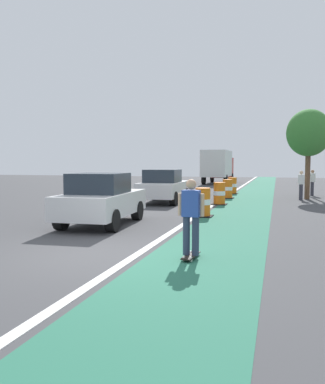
# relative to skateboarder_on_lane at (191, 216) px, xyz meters

# --- Properties ---
(ground_plane) EXTENTS (100.00, 100.00, 0.00)m
(ground_plane) POSITION_rel_skateboarder_on_lane_xyz_m (-2.12, -0.29, -0.91)
(ground_plane) COLOR #424244
(bike_lane_strip) EXTENTS (2.50, 80.00, 0.01)m
(bike_lane_strip) POSITION_rel_skateboarder_on_lane_xyz_m (0.28, 11.71, -0.91)
(bike_lane_strip) COLOR #286B51
(bike_lane_strip) RESTS_ON ground
(lane_divider_stripe) EXTENTS (0.20, 80.00, 0.01)m
(lane_divider_stripe) POSITION_rel_skateboarder_on_lane_xyz_m (-1.22, 11.71, -0.91)
(lane_divider_stripe) COLOR silver
(lane_divider_stripe) RESTS_ON ground
(skateboarder_on_lane) EXTENTS (0.57, 0.81, 1.69)m
(skateboarder_on_lane) POSITION_rel_skateboarder_on_lane_xyz_m (0.00, 0.00, 0.00)
(skateboarder_on_lane) COLOR black
(skateboarder_on_lane) RESTS_ON ground
(parked_sedan_nearest) EXTENTS (2.11, 4.20, 1.70)m
(parked_sedan_nearest) POSITION_rel_skateboarder_on_lane_xyz_m (-3.78, 3.67, -0.08)
(parked_sedan_nearest) COLOR silver
(parked_sedan_nearest) RESTS_ON ground
(parked_sedan_second) EXTENTS (2.00, 4.14, 1.70)m
(parked_sedan_second) POSITION_rel_skateboarder_on_lane_xyz_m (-3.83, 11.15, -0.08)
(parked_sedan_second) COLOR silver
(parked_sedan_second) RESTS_ON ground
(traffic_barrel_front) EXTENTS (0.73, 0.73, 1.09)m
(traffic_barrel_front) POSITION_rel_skateboarder_on_lane_xyz_m (-0.96, 6.58, -0.38)
(traffic_barrel_front) COLOR orange
(traffic_barrel_front) RESTS_ON ground
(traffic_barrel_mid) EXTENTS (0.73, 0.73, 1.09)m
(traffic_barrel_mid) POSITION_rel_skateboarder_on_lane_xyz_m (-0.97, 11.08, -0.38)
(traffic_barrel_mid) COLOR orange
(traffic_barrel_mid) RESTS_ON ground
(traffic_barrel_back) EXTENTS (0.73, 0.73, 1.09)m
(traffic_barrel_back) POSITION_rel_skateboarder_on_lane_xyz_m (-1.02, 14.69, -0.38)
(traffic_barrel_back) COLOR orange
(traffic_barrel_back) RESTS_ON ground
(traffic_barrel_far) EXTENTS (0.73, 0.73, 1.09)m
(traffic_barrel_far) POSITION_rel_skateboarder_on_lane_xyz_m (-1.11, 18.11, -0.38)
(traffic_barrel_far) COLOR orange
(traffic_barrel_far) RESTS_ON ground
(delivery_truck_down_block) EXTENTS (2.37, 7.60, 3.23)m
(delivery_truck_down_block) POSITION_rel_skateboarder_on_lane_xyz_m (-3.94, 31.06, 0.94)
(delivery_truck_down_block) COLOR silver
(delivery_truck_down_block) RESTS_ON ground
(traffic_light_corner) EXTENTS (0.41, 0.32, 5.10)m
(traffic_light_corner) POSITION_rel_skateboarder_on_lane_xyz_m (3.49, 18.40, 2.59)
(traffic_light_corner) COLOR #2D2D2D
(traffic_light_corner) RESTS_ON ground
(pedestrian_crossing) EXTENTS (0.34, 0.20, 1.61)m
(pedestrian_crossing) POSITION_rel_skateboarder_on_lane_xyz_m (3.82, 17.96, -0.05)
(pedestrian_crossing) COLOR #33333D
(pedestrian_crossing) RESTS_ON ground
(pedestrian_waiting) EXTENTS (0.34, 0.20, 1.61)m
(pedestrian_waiting) POSITION_rel_skateboarder_on_lane_xyz_m (2.99, 14.74, -0.05)
(pedestrian_waiting) COLOR #33333D
(pedestrian_waiting) RESTS_ON ground
(street_tree_sidewalk) EXTENTS (2.40, 2.40, 5.00)m
(street_tree_sidewalk) POSITION_rel_skateboarder_on_lane_xyz_m (3.34, 15.30, 2.76)
(street_tree_sidewalk) COLOR brown
(street_tree_sidewalk) RESTS_ON ground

